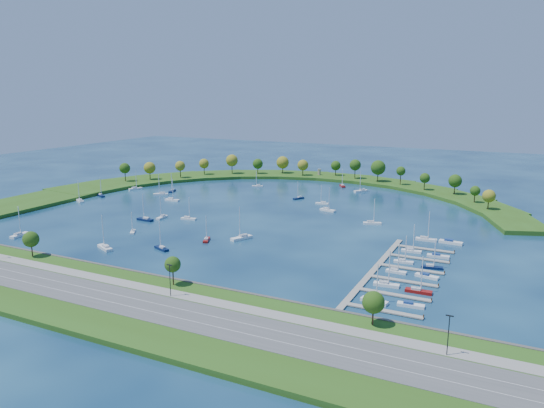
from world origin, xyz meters
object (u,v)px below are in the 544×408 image
at_px(docked_boat_9, 438,256).
at_px(moored_boat_18, 242,237).
at_px(moored_boat_19, 188,218).
at_px(moored_boat_2, 257,185).
at_px(moored_boat_4, 162,217).
at_px(moored_boat_5, 101,195).
at_px(docked_boat_2, 386,284).
at_px(docked_boat_7, 432,266).
at_px(docked_boat_10, 426,239).
at_px(moored_boat_12, 162,248).
at_px(moored_boat_17, 80,200).
at_px(docked_boat_4, 396,271).
at_px(moored_boat_3, 342,185).
at_px(moored_boat_8, 372,223).
at_px(docked_boat_11, 451,242).
at_px(docked_boat_6, 403,261).
at_px(docked_boat_3, 418,290).
at_px(moored_boat_13, 105,247).
at_px(moored_boat_15, 135,188).
at_px(docked_boat_0, 374,300).
at_px(docked_boat_8, 411,250).
at_px(dock_system, 395,273).
at_px(moored_boat_21, 161,194).
at_px(docked_boat_5, 427,276).
at_px(docked_boat_1, 410,305).
at_px(moored_boat_6, 322,203).
at_px(moored_boat_0, 361,190).
at_px(moored_boat_7, 328,209).
at_px(moored_boat_16, 172,190).
at_px(moored_boat_20, 172,199).
at_px(moored_boat_11, 133,231).
at_px(moored_boat_9, 19,234).
at_px(moored_boat_10, 299,198).
at_px(moored_boat_1, 145,219).
at_px(harbor_tower, 319,172).

bearing_deg(docked_boat_9, moored_boat_18, -174.94).
bearing_deg(moored_boat_19, moored_boat_2, 86.26).
bearing_deg(moored_boat_4, moored_boat_5, -117.33).
bearing_deg(docked_boat_2, docked_boat_7, 62.28).
relative_size(docked_boat_2, docked_boat_10, 0.95).
bearing_deg(moored_boat_12, docked_boat_2, -157.64).
height_order(moored_boat_17, docked_boat_4, moored_boat_17).
height_order(moored_boat_3, docked_boat_7, moored_boat_3).
relative_size(moored_boat_8, moored_boat_17, 1.01).
xyz_separation_m(moored_boat_17, docked_boat_11, (202.79, 7.52, -0.21)).
bearing_deg(docked_boat_6, moored_boat_3, 111.92).
distance_m(docked_boat_3, docked_boat_9, 39.16).
bearing_deg(moored_boat_13, docked_boat_11, -126.19).
relative_size(moored_boat_15, docked_boat_0, 1.04).
distance_m(moored_boat_18, docked_boat_8, 70.48).
height_order(dock_system, moored_boat_13, moored_boat_13).
distance_m(dock_system, docked_boat_10, 46.17).
distance_m(moored_boat_18, docked_boat_7, 79.64).
bearing_deg(moored_boat_17, moored_boat_21, -101.99).
distance_m(moored_boat_12, docked_boat_8, 99.44).
relative_size(moored_boat_8, docked_boat_5, 1.55).
bearing_deg(docked_boat_1, moored_boat_6, 116.95).
xyz_separation_m(moored_boat_4, docked_boat_11, (135.55, 18.24, -0.18)).
distance_m(moored_boat_0, docked_boat_5, 152.18).
height_order(moored_boat_2, docked_boat_11, moored_boat_2).
bearing_deg(moored_boat_15, moored_boat_13, -118.47).
xyz_separation_m(moored_boat_7, docked_boat_1, (64.75, -105.51, -0.35)).
relative_size(moored_boat_16, docked_boat_11, 1.22).
relative_size(moored_boat_21, docked_boat_4, 1.23).
xyz_separation_m(dock_system, docked_boat_5, (10.69, 0.90, 0.24)).
xyz_separation_m(docked_boat_0, docked_boat_8, (0.01, 54.90, -0.02)).
bearing_deg(moored_boat_20, docked_boat_7, -23.71).
relative_size(moored_boat_15, moored_boat_16, 1.09).
height_order(moored_boat_17, docked_boat_5, moored_boat_17).
distance_m(docked_boat_0, docked_boat_5, 30.50).
height_order(moored_boat_11, moored_boat_20, moored_boat_20).
relative_size(moored_boat_9, docked_boat_2, 1.10).
xyz_separation_m(moored_boat_9, docked_boat_8, (158.53, 53.10, -0.06)).
height_order(moored_boat_2, moored_boat_10, moored_boat_10).
bearing_deg(docked_boat_6, moored_boat_21, 153.90).
xyz_separation_m(moored_boat_5, docked_boat_11, (202.93, -9.21, -0.18)).
bearing_deg(moored_boat_1, moored_boat_0, -118.28).
bearing_deg(docked_boat_5, moored_boat_19, 175.24).
distance_m(moored_boat_7, moored_boat_18, 67.87).
xyz_separation_m(dock_system, moored_boat_21, (-160.62, 74.89, 0.58)).
xyz_separation_m(moored_boat_0, moored_boat_13, (-57.80, -162.20, 0.01)).
distance_m(moored_boat_6, docked_boat_1, 140.54).
xyz_separation_m(docked_boat_9, docked_boat_11, (1.88, 21.15, 0.09)).
xyz_separation_m(harbor_tower, dock_system, (97.00, -178.29, -3.93)).
bearing_deg(moored_boat_12, moored_boat_0, -81.76).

